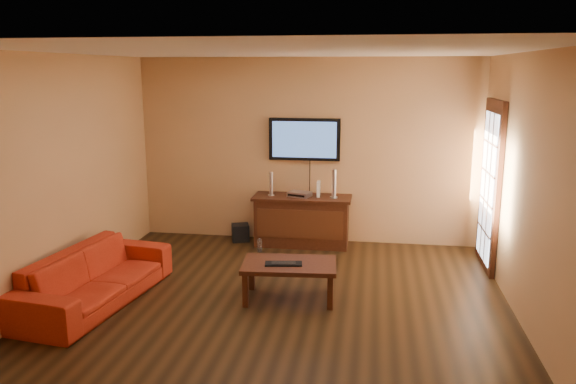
% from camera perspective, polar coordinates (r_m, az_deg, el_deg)
% --- Properties ---
extents(ground_plane, '(5.00, 5.00, 0.00)m').
position_cam_1_polar(ground_plane, '(6.24, -1.02, -11.50)').
color(ground_plane, black).
rests_on(ground_plane, ground).
extents(room_walls, '(5.00, 5.00, 5.00)m').
position_cam_1_polar(room_walls, '(6.38, -0.11, 4.83)').
color(room_walls, tan).
rests_on(room_walls, ground).
extents(french_door, '(0.07, 1.02, 2.22)m').
position_cam_1_polar(french_door, '(7.61, 19.82, 0.45)').
color(french_door, black).
rests_on(french_door, ground).
extents(media_console, '(1.42, 0.54, 0.73)m').
position_cam_1_polar(media_console, '(8.20, 1.43, -2.91)').
color(media_console, black).
rests_on(media_console, ground).
extents(television, '(1.04, 0.08, 0.62)m').
position_cam_1_polar(television, '(8.20, 1.68, 5.37)').
color(television, black).
rests_on(television, ground).
extents(coffee_table, '(1.08, 0.70, 0.43)m').
position_cam_1_polar(coffee_table, '(6.28, 0.14, -7.69)').
color(coffee_table, black).
rests_on(coffee_table, ground).
extents(sofa, '(0.85, 2.08, 0.79)m').
position_cam_1_polar(sofa, '(6.54, -19.02, -7.34)').
color(sofa, '#B22913').
rests_on(sofa, ground).
extents(speaker_left, '(0.09, 0.09, 0.35)m').
position_cam_1_polar(speaker_left, '(8.13, -1.72, 0.74)').
color(speaker_left, silver).
rests_on(speaker_left, media_console).
extents(speaker_right, '(0.11, 0.11, 0.41)m').
position_cam_1_polar(speaker_right, '(8.01, 4.70, 0.73)').
color(speaker_right, silver).
rests_on(speaker_right, media_console).
extents(av_receiver, '(0.36, 0.31, 0.07)m').
position_cam_1_polar(av_receiver, '(8.09, 1.19, -0.22)').
color(av_receiver, silver).
rests_on(av_receiver, media_console).
extents(game_console, '(0.05, 0.16, 0.22)m').
position_cam_1_polar(game_console, '(8.09, 3.13, 0.31)').
color(game_console, white).
rests_on(game_console, media_console).
extents(subwoofer, '(0.32, 0.32, 0.25)m').
position_cam_1_polar(subwoofer, '(8.48, -4.86, -4.12)').
color(subwoofer, black).
rests_on(subwoofer, ground).
extents(bottle, '(0.07, 0.07, 0.20)m').
position_cam_1_polar(bottle, '(7.97, -2.91, -5.43)').
color(bottle, white).
rests_on(bottle, ground).
extents(keyboard, '(0.42, 0.21, 0.02)m').
position_cam_1_polar(keyboard, '(6.21, -0.46, -7.28)').
color(keyboard, black).
rests_on(keyboard, coffee_table).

